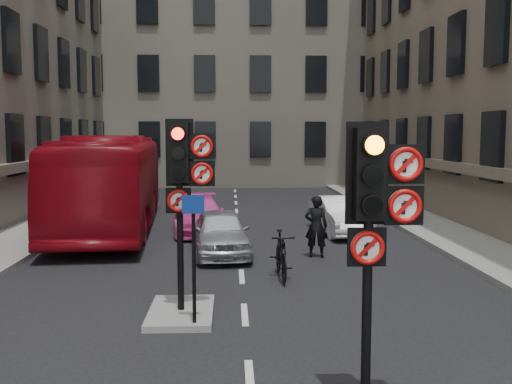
{
  "coord_description": "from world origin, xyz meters",
  "views": [
    {
      "loc": [
        -0.26,
        -6.06,
        3.45
      ],
      "look_at": [
        0.1,
        2.4,
        2.6
      ],
      "focal_mm": 42.0,
      "sensor_mm": 36.0,
      "label": 1
    }
  ],
  "objects": [
    {
      "name": "pavement_left",
      "position": [
        -7.2,
        12.0,
        0.08
      ],
      "size": [
        3.0,
        50.0,
        0.16
      ],
      "primitive_type": "cube",
      "color": "gray",
      "rests_on": "ground"
    },
    {
      "name": "pavement_right",
      "position": [
        7.2,
        12.0,
        0.08
      ],
      "size": [
        3.0,
        50.0,
        0.16
      ],
      "primitive_type": "cube",
      "color": "gray",
      "rests_on": "ground"
    },
    {
      "name": "centre_island",
      "position": [
        -1.2,
        5.0,
        0.06
      ],
      "size": [
        1.2,
        2.0,
        0.12
      ],
      "primitive_type": "cube",
      "color": "gray",
      "rests_on": "ground"
    },
    {
      "name": "building_far",
      "position": [
        0.0,
        38.0,
        10.0
      ],
      "size": [
        30.0,
        14.0,
        20.0
      ],
      "primitive_type": "cube",
      "color": "gray",
      "rests_on": "ground"
    },
    {
      "name": "signal_near",
      "position": [
        1.49,
        0.99,
        2.58
      ],
      "size": [
        0.91,
        0.4,
        3.58
      ],
      "color": "black",
      "rests_on": "ground"
    },
    {
      "name": "signal_far",
      "position": [
        -1.11,
        4.99,
        2.7
      ],
      "size": [
        0.91,
        0.4,
        3.58
      ],
      "color": "black",
      "rests_on": "centre_island"
    },
    {
      "name": "car_silver",
      "position": [
        -0.54,
        10.57,
        0.64
      ],
      "size": [
        1.84,
        3.89,
        1.28
      ],
      "primitive_type": "imported",
      "rotation": [
        0.0,
        0.0,
        0.09
      ],
      "color": "#AEB1B6",
      "rests_on": "ground"
    },
    {
      "name": "car_white",
      "position": [
        3.45,
        13.94,
        0.63
      ],
      "size": [
        1.72,
        3.95,
        1.26
      ],
      "primitive_type": "imported",
      "rotation": [
        0.0,
        0.0,
        0.1
      ],
      "color": "silver",
      "rests_on": "ground"
    },
    {
      "name": "car_pink",
      "position": [
        -1.36,
        14.44,
        0.61
      ],
      "size": [
        2.12,
        4.35,
        1.22
      ],
      "primitive_type": "imported",
      "rotation": [
        0.0,
        0.0,
        0.1
      ],
      "color": "#E343A0",
      "rests_on": "ground"
    },
    {
      "name": "bus_red",
      "position": [
        -4.5,
        15.31,
        1.66
      ],
      "size": [
        3.71,
        12.13,
        3.33
      ],
      "primitive_type": "imported",
      "rotation": [
        0.0,
        0.0,
        0.08
      ],
      "color": "maroon",
      "rests_on": "ground"
    },
    {
      "name": "motorcycle",
      "position": [
        0.93,
        7.8,
        0.56
      ],
      "size": [
        0.59,
        1.88,
        1.12
      ],
      "primitive_type": "imported",
      "rotation": [
        0.0,
        0.0,
        0.03
      ],
      "color": "black",
      "rests_on": "ground"
    },
    {
      "name": "motorcyclist",
      "position": [
        2.1,
        10.18,
        0.86
      ],
      "size": [
        0.68,
        0.5,
        1.72
      ],
      "primitive_type": "imported",
      "rotation": [
        0.0,
        0.0,
        2.99
      ],
      "color": "black",
      "rests_on": "ground"
    },
    {
      "name": "info_sign",
      "position": [
        -0.9,
        4.18,
        1.57
      ],
      "size": [
        0.39,
        0.12,
        2.25
      ],
      "rotation": [
        0.0,
        0.0,
        -0.07
      ],
      "color": "black",
      "rests_on": "centre_island"
    }
  ]
}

